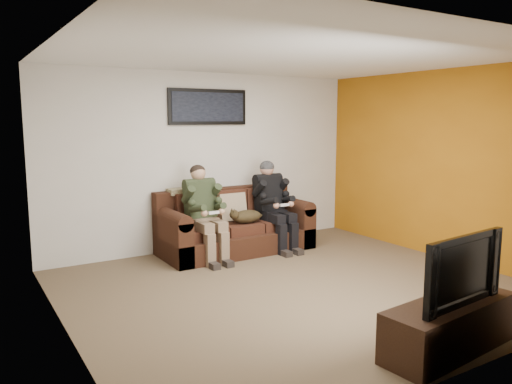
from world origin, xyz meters
TOP-DOWN VIEW (x-y plane):
  - floor at (0.00, 0.00)m, footprint 5.00×5.00m
  - ceiling at (0.00, 0.00)m, footprint 5.00×5.00m
  - wall_back at (0.00, 2.25)m, footprint 5.00×0.00m
  - wall_front at (0.00, -2.25)m, footprint 5.00×0.00m
  - wall_left at (-2.50, 0.00)m, footprint 0.00×4.50m
  - wall_right at (2.50, 0.00)m, footprint 0.00×4.50m
  - accent_wall_right at (2.49, 0.00)m, footprint 0.00×4.50m
  - sofa at (0.19, 1.83)m, footprint 2.21×0.95m
  - throw_pillow at (0.19, 1.87)m, footprint 0.42×0.20m
  - throw_blanket at (-0.47, 2.11)m, footprint 0.45×0.22m
  - person_left at (-0.37, 1.64)m, footprint 0.51×0.87m
  - person_right at (0.76, 1.64)m, footprint 0.51×0.86m
  - cat at (0.27, 1.60)m, footprint 0.66×0.26m
  - framed_poster at (-0.01, 2.22)m, footprint 1.25×0.05m
  - tv_stand at (0.15, -1.95)m, footprint 1.39×0.56m
  - television at (0.15, -1.95)m, footprint 1.03×0.23m

SIDE VIEW (x-z plane):
  - floor at x=0.00m, z-range 0.00..0.00m
  - tv_stand at x=0.15m, z-range 0.00..0.42m
  - sofa at x=0.19m, z-range -0.11..0.79m
  - cat at x=0.27m, z-range 0.42..0.66m
  - throw_pillow at x=0.19m, z-range 0.43..0.85m
  - television at x=0.15m, z-range 0.42..1.01m
  - person_left at x=-0.37m, z-range 0.08..1.38m
  - person_right at x=0.76m, z-range 0.08..1.39m
  - throw_blanket at x=-0.47m, z-range 0.86..0.94m
  - wall_back at x=0.00m, z-range -1.20..3.80m
  - wall_front at x=0.00m, z-range -1.20..3.80m
  - wall_left at x=-2.50m, z-range -0.95..3.55m
  - wall_right at x=2.50m, z-range -0.95..3.55m
  - accent_wall_right at x=2.49m, z-range -0.95..3.55m
  - framed_poster at x=-0.01m, z-range 1.84..2.36m
  - ceiling at x=0.00m, z-range 2.60..2.60m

